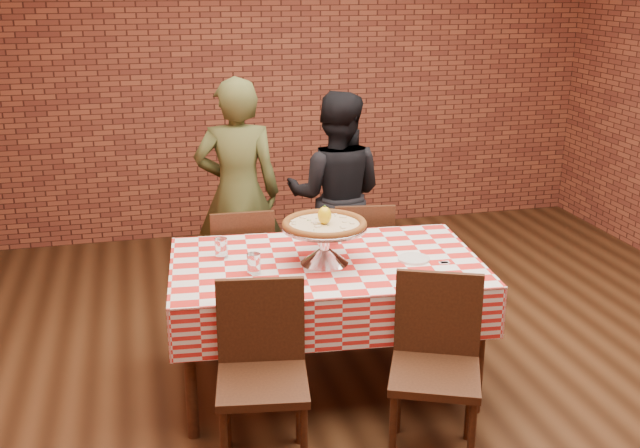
% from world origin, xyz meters
% --- Properties ---
extents(ground, '(6.00, 6.00, 0.00)m').
position_xyz_m(ground, '(0.00, 0.00, 0.00)').
color(ground, black).
rests_on(ground, ground).
extents(back_wall, '(5.50, 0.00, 5.50)m').
position_xyz_m(back_wall, '(0.00, 3.00, 1.45)').
color(back_wall, brown).
rests_on(back_wall, ground).
extents(table, '(1.74, 1.14, 0.75)m').
position_xyz_m(table, '(-0.41, 0.20, 0.38)').
color(table, '#432413').
rests_on(table, ground).
extents(tablecloth, '(1.78, 1.18, 0.28)m').
position_xyz_m(tablecloth, '(-0.41, 0.20, 0.62)').
color(tablecloth, red).
rests_on(tablecloth, table).
extents(pizza_stand, '(0.56, 0.56, 0.21)m').
position_xyz_m(pizza_stand, '(-0.42, 0.17, 0.86)').
color(pizza_stand, silver).
rests_on(pizza_stand, tablecloth).
extents(pizza, '(0.54, 0.54, 0.03)m').
position_xyz_m(pizza, '(-0.42, 0.17, 0.97)').
color(pizza, beige).
rests_on(pizza, pizza_stand).
extents(lemon, '(0.09, 0.09, 0.10)m').
position_xyz_m(lemon, '(-0.42, 0.17, 1.03)').
color(lemon, yellow).
rests_on(lemon, pizza).
extents(water_glass_left, '(0.08, 0.08, 0.11)m').
position_xyz_m(water_glass_left, '(-0.82, 0.11, 0.81)').
color(water_glass_left, white).
rests_on(water_glass_left, tablecloth).
extents(water_glass_right, '(0.08, 0.08, 0.11)m').
position_xyz_m(water_glass_right, '(-0.96, 0.38, 0.81)').
color(water_glass_right, white).
rests_on(water_glass_right, tablecloth).
extents(side_plate, '(0.19, 0.19, 0.01)m').
position_xyz_m(side_plate, '(0.06, 0.09, 0.76)').
color(side_plate, white).
rests_on(side_plate, tablecloth).
extents(sweetener_packet_a, '(0.06, 0.04, 0.00)m').
position_xyz_m(sweetener_packet_a, '(0.20, 0.00, 0.76)').
color(sweetener_packet_a, white).
rests_on(sweetener_packet_a, tablecloth).
extents(sweetener_packet_b, '(0.05, 0.04, 0.00)m').
position_xyz_m(sweetener_packet_b, '(0.21, 0.01, 0.76)').
color(sweetener_packet_b, white).
rests_on(sweetener_packet_b, tablecloth).
extents(condiment_caddy, '(0.11, 0.09, 0.14)m').
position_xyz_m(condiment_caddy, '(-0.33, 0.46, 0.83)').
color(condiment_caddy, silver).
rests_on(condiment_caddy, tablecloth).
extents(chair_near_left, '(0.48, 0.48, 0.90)m').
position_xyz_m(chair_near_left, '(-0.88, -0.48, 0.45)').
color(chair_near_left, '#432413').
rests_on(chair_near_left, ground).
extents(chair_near_right, '(0.55, 0.55, 0.90)m').
position_xyz_m(chair_near_right, '(-0.08, -0.60, 0.45)').
color(chair_near_right, '#432413').
rests_on(chair_near_right, ground).
extents(chair_far_left, '(0.41, 0.41, 0.87)m').
position_xyz_m(chair_far_left, '(-0.77, 1.00, 0.44)').
color(chair_far_left, '#432413').
rests_on(chair_far_left, ground).
extents(chair_far_right, '(0.44, 0.44, 0.86)m').
position_xyz_m(chair_far_right, '(0.03, 0.97, 0.43)').
color(chair_far_right, '#432413').
rests_on(chair_far_right, ground).
extents(diner_olive, '(0.64, 0.47, 1.61)m').
position_xyz_m(diner_olive, '(-0.71, 1.46, 0.81)').
color(diner_olive, '#484D26').
rests_on(diner_olive, ground).
extents(diner_black, '(0.88, 0.79, 1.49)m').
position_xyz_m(diner_black, '(-0.01, 1.45, 0.75)').
color(diner_black, black).
rests_on(diner_black, ground).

